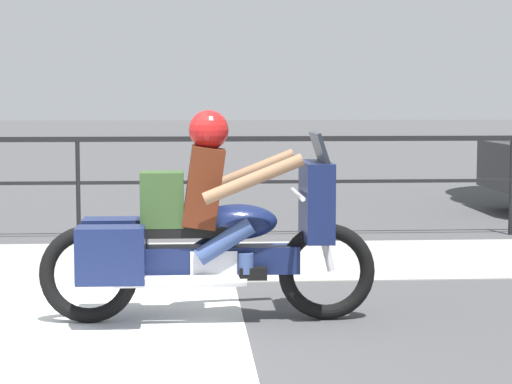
% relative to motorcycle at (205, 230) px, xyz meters
% --- Properties ---
extents(sidewalk_band, '(44.00, 2.40, 0.01)m').
position_rel_motorcycle_xyz_m(sidewalk_band, '(-1.39, 2.69, -0.67)').
color(sidewalk_band, '#99968E').
rests_on(sidewalk_band, ground).
extents(crosswalk_band, '(2.76, 6.00, 0.01)m').
position_rel_motorcycle_xyz_m(crosswalk_band, '(-1.10, -0.91, -0.67)').
color(crosswalk_band, silver).
rests_on(crosswalk_band, ground).
extents(fence_railing, '(36.00, 0.05, 1.18)m').
position_rel_motorcycle_xyz_m(fence_railing, '(-1.39, 4.33, 0.26)').
color(fence_railing, black).
rests_on(fence_railing, ground).
extents(motorcycle, '(2.46, 0.76, 1.55)m').
position_rel_motorcycle_xyz_m(motorcycle, '(0.00, 0.00, 0.00)').
color(motorcycle, black).
rests_on(motorcycle, ground).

